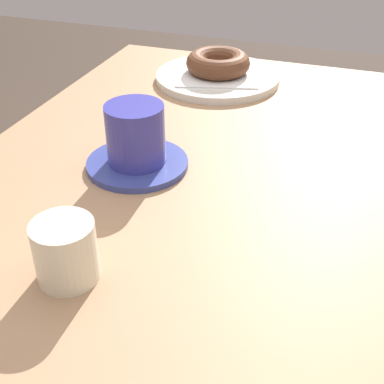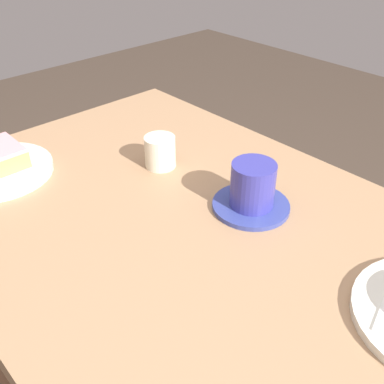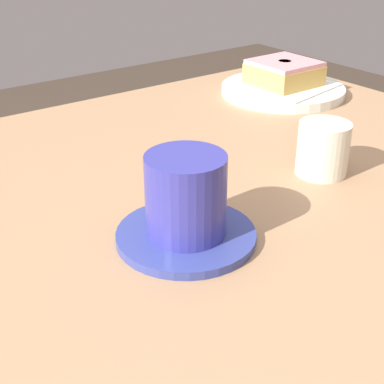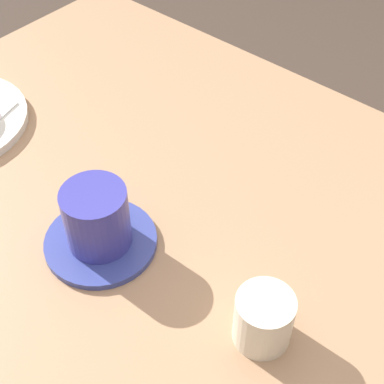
{
  "view_description": "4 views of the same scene",
  "coord_description": "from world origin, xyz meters",
  "views": [
    {
      "loc": [
        0.52,
        0.16,
        1.11
      ],
      "look_at": [
        0.02,
        -0.01,
        0.76
      ],
      "focal_mm": 48.99,
      "sensor_mm": 36.0,
      "label": 1
    },
    {
      "loc": [
        -0.46,
        0.41,
        1.22
      ],
      "look_at": [
        0.01,
        -0.02,
        0.79
      ],
      "focal_mm": 42.16,
      "sensor_mm": 36.0,
      "label": 2
    },
    {
      "loc": [
        -0.32,
        -0.49,
        1.04
      ],
      "look_at": [
        0.0,
        -0.07,
        0.76
      ],
      "focal_mm": 51.88,
      "sensor_mm": 36.0,
      "label": 3
    },
    {
      "loc": [
        0.34,
        -0.39,
        1.31
      ],
      "look_at": [
        0.01,
        -0.0,
        0.78
      ],
      "focal_mm": 54.2,
      "sensor_mm": 36.0,
      "label": 4
    }
  ],
  "objects": [
    {
      "name": "coffee_cup",
      "position": [
        -0.04,
        -0.11,
        0.78
      ],
      "size": [
        0.14,
        0.14,
        0.09
      ],
      "color": "#323D87",
      "rests_on": "table"
    },
    {
      "name": "table",
      "position": [
        0.0,
        0.0,
        0.66
      ],
      "size": [
        1.07,
        0.71,
        0.74
      ],
      "color": "#9A7452",
      "rests_on": "ground_plane"
    },
    {
      "name": "napkin_chocolate_ring",
      "position": [
        -0.39,
        -0.1,
        0.76
      ],
      "size": [
        0.18,
        0.18,
        0.0
      ],
      "primitive_type": "cube",
      "rotation": [
        0.0,
        0.0,
        0.27
      ],
      "color": "white",
      "rests_on": "plate_chocolate_ring"
    },
    {
      "name": "sugar_jar",
      "position": [
        0.18,
        -0.09,
        0.77
      ],
      "size": [
        0.06,
        0.06,
        0.07
      ],
      "primitive_type": "cylinder",
      "color": "beige",
      "rests_on": "table"
    },
    {
      "name": "plate_chocolate_ring",
      "position": [
        -0.39,
        -0.1,
        0.75
      ],
      "size": [
        0.23,
        0.23,
        0.01
      ],
      "primitive_type": "cylinder",
      "color": "silver",
      "rests_on": "table"
    },
    {
      "name": "donut_chocolate_ring",
      "position": [
        -0.39,
        -0.1,
        0.78
      ],
      "size": [
        0.12,
        0.12,
        0.04
      ],
      "primitive_type": "torus",
      "color": "#57311D",
      "rests_on": "napkin_chocolate_ring"
    }
  ]
}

